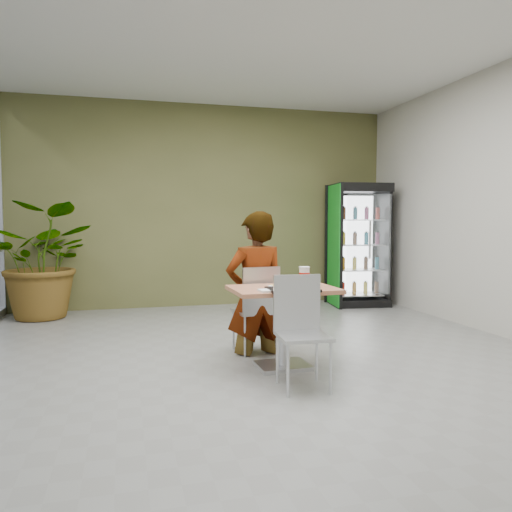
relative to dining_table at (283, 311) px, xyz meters
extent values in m
plane|color=gray|center=(-0.14, 0.11, -0.54)|extent=(7.00, 7.00, 0.00)
cube|color=#BF7851|center=(0.00, 0.00, 0.20)|extent=(0.97, 0.69, 0.04)
cylinder|color=#BCBEC1|center=(0.00, 0.00, -0.18)|extent=(0.09, 0.09, 0.71)
cube|color=#BCBEC1|center=(0.00, 0.00, -0.52)|extent=(0.48, 0.39, 0.04)
cube|color=#BCBEC1|center=(-0.11, 0.63, -0.11)|extent=(0.44, 0.44, 0.03)
cube|color=#BCBEC1|center=(-0.09, 0.44, 0.13)|extent=(0.40, 0.08, 0.47)
cylinder|color=#BCBEC1|center=(0.04, 0.82, -0.32)|extent=(0.02, 0.02, 0.43)
cylinder|color=#BCBEC1|center=(-0.30, 0.77, -0.32)|extent=(0.02, 0.02, 0.43)
cylinder|color=#BCBEC1|center=(0.08, 0.48, -0.32)|extent=(0.02, 0.02, 0.43)
cylinder|color=#BCBEC1|center=(-0.26, 0.43, -0.32)|extent=(0.02, 0.02, 0.43)
cube|color=#BCBEC1|center=(-0.02, -0.59, -0.10)|extent=(0.43, 0.43, 0.03)
cube|color=#BCBEC1|center=(-0.01, -0.40, 0.13)|extent=(0.40, 0.05, 0.48)
cylinder|color=#BCBEC1|center=(-0.20, -0.75, -0.32)|extent=(0.02, 0.02, 0.43)
cylinder|color=#BCBEC1|center=(0.14, -0.77, -0.32)|extent=(0.02, 0.02, 0.43)
cylinder|color=#BCBEC1|center=(-0.18, -0.41, -0.32)|extent=(0.02, 0.02, 0.43)
cylinder|color=#BCBEC1|center=(0.16, -0.43, -0.32)|extent=(0.02, 0.02, 0.43)
imported|color=black|center=(-0.11, 0.58, 0.04)|extent=(0.70, 0.50, 1.76)
cylinder|color=white|center=(-0.01, 0.01, 0.22)|extent=(0.25, 0.25, 0.01)
cylinder|color=white|center=(0.23, 0.06, 0.30)|extent=(0.10, 0.10, 0.17)
cylinder|color=red|center=(0.23, 0.06, 0.29)|extent=(0.10, 0.10, 0.09)
cylinder|color=white|center=(0.23, 0.06, 0.39)|extent=(0.10, 0.10, 0.01)
cube|color=white|center=(-0.21, -0.23, 0.22)|extent=(0.15, 0.15, 0.02)
cube|color=black|center=(0.01, -0.23, 0.23)|extent=(0.44, 0.33, 0.02)
cube|color=black|center=(2.26, 3.01, 0.44)|extent=(0.96, 0.79, 1.95)
cube|color=#179523|center=(1.81, 3.01, 0.44)|extent=(0.10, 0.66, 1.91)
cube|color=white|center=(2.26, 2.68, 0.46)|extent=(0.70, 0.10, 1.56)
imported|color=#255D26|center=(-2.48, 3.12, 0.27)|extent=(1.74, 1.60, 1.62)
camera|label=1|loc=(-1.40, -4.32, 0.82)|focal=35.00mm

